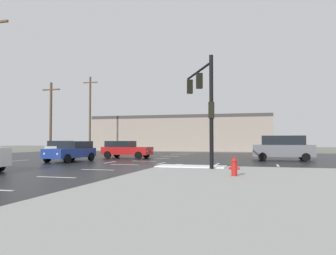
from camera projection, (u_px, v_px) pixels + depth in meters
name	position (u px, v px, depth m)	size (l,w,h in m)	color
ground_plane	(135.00, 163.00, 25.16)	(120.00, 120.00, 0.00)	slate
road_asphalt	(135.00, 163.00, 25.16)	(44.00, 44.00, 0.02)	black
snow_strip_curbside	(191.00, 166.00, 19.98)	(4.00, 1.60, 0.06)	white
lane_markings	(145.00, 164.00, 23.52)	(36.15, 36.15, 0.01)	silver
traffic_signal_mast	(204.00, 96.00, 20.20)	(2.53, 4.96, 6.25)	black
fire_hydrant	(234.00, 167.00, 14.98)	(0.48, 0.26, 0.79)	red
strip_building_background	(182.00, 133.00, 54.68)	(27.78, 8.00, 5.44)	gray
sedan_blue	(72.00, 151.00, 26.66)	(2.35, 4.66, 1.58)	navy
suv_grey	(283.00, 147.00, 27.99)	(4.88, 2.27, 2.03)	slate
sedan_silver	(63.00, 148.00, 36.52)	(2.11, 4.57, 1.58)	#B7BABF
sedan_red	(125.00, 149.00, 31.59)	(4.62, 2.24, 1.58)	#B21919
utility_pole_far	(51.00, 117.00, 38.53)	(2.20, 0.28, 8.17)	brown
utility_pole_distant	(90.00, 113.00, 48.18)	(2.20, 0.28, 10.59)	brown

